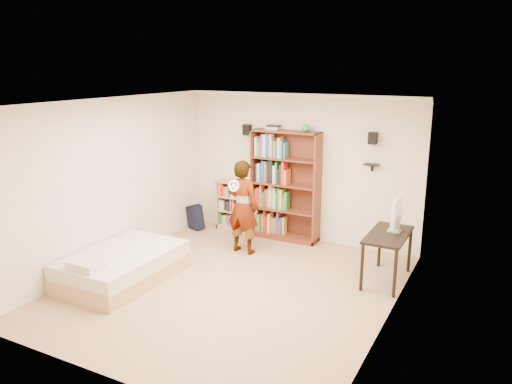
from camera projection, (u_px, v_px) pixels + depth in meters
ground at (232, 287)px, 7.38m from camera, size 4.50×5.00×0.01m
room_shell at (231, 171)px, 6.94m from camera, size 4.52×5.02×2.71m
crown_molding at (230, 105)px, 6.72m from camera, size 4.50×5.00×0.06m
speaker_left at (247, 130)px, 9.41m from camera, size 0.14×0.12×0.20m
speaker_right at (373, 138)px, 8.34m from camera, size 0.14×0.12×0.20m
wall_shelf at (371, 164)px, 8.46m from camera, size 0.25×0.16×0.02m
tall_bookshelf at (285, 186)px, 9.20m from camera, size 1.29×0.38×2.04m
low_bookshelf at (236, 206)px, 9.85m from camera, size 0.78×0.29×0.97m
computer_desk at (387, 257)px, 7.51m from camera, size 0.55×1.11×0.76m
imac at (395, 215)px, 7.43m from camera, size 0.12×0.53×0.53m
daybed at (122, 262)px, 7.58m from camera, size 1.22×1.88×0.55m
person at (243, 207)px, 8.57m from camera, size 0.62×0.42×1.64m
wii_wheel at (234, 186)px, 8.20m from camera, size 0.20×0.08×0.20m
navy_bag at (195, 217)px, 9.95m from camera, size 0.43×0.36×0.49m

